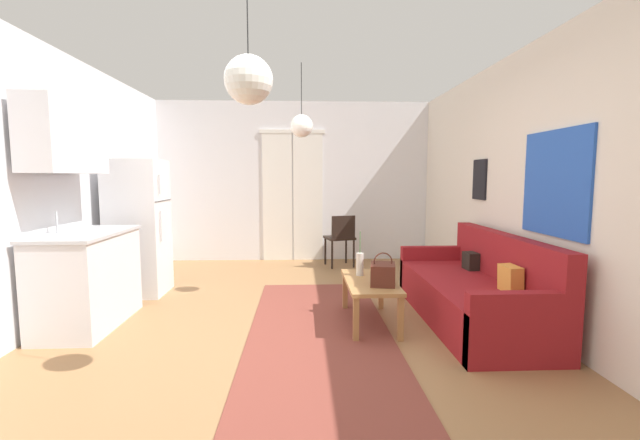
{
  "coord_description": "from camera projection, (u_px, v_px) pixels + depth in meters",
  "views": [
    {
      "loc": [
        0.12,
        -3.38,
        1.43
      ],
      "look_at": [
        0.33,
        1.3,
        0.94
      ],
      "focal_mm": 23.33,
      "sensor_mm": 36.0,
      "label": 1
    }
  ],
  "objects": [
    {
      "name": "wall_right",
      "position": [
        565.0,
        187.0,
        3.46
      ],
      "size": [
        0.12,
        7.59,
        2.67
      ],
      "color": "silver",
      "rests_on": "ground_plane"
    },
    {
      "name": "refrigerator",
      "position": [
        138.0,
        227.0,
        5.01
      ],
      "size": [
        0.64,
        0.6,
        1.63
      ],
      "color": "white",
      "rests_on": "ground_plane"
    },
    {
      "name": "accent_chair",
      "position": [
        341.0,
        236.0,
        6.55
      ],
      "size": [
        0.51,
        0.49,
        0.82
      ],
      "rotation": [
        0.0,
        0.0,
        3.4
      ],
      "color": "black",
      "rests_on": "ground_plane"
    },
    {
      "name": "bamboo_vase",
      "position": [
        360.0,
        264.0,
        4.2
      ],
      "size": [
        0.08,
        0.08,
        0.45
      ],
      "color": "beige",
      "rests_on": "coffee_table"
    },
    {
      "name": "coffee_table",
      "position": [
        370.0,
        286.0,
        4.03
      ],
      "size": [
        0.47,
        0.98,
        0.43
      ],
      "color": "#A87542",
      "rests_on": "ground_plane"
    },
    {
      "name": "wall_back",
      "position": [
        294.0,
        182.0,
        7.08
      ],
      "size": [
        4.73,
        0.13,
        2.67
      ],
      "color": "silver",
      "rests_on": "ground_plane"
    },
    {
      "name": "ground_plane",
      "position": [
        288.0,
        352.0,
        3.5
      ],
      "size": [
        5.13,
        7.99,
        0.1
      ],
      "primitive_type": "cube",
      "color": "#996D44"
    },
    {
      "name": "pendant_lamp_far",
      "position": [
        302.0,
        126.0,
        4.63
      ],
      "size": [
        0.25,
        0.25,
        0.81
      ],
      "color": "black"
    },
    {
      "name": "area_rug",
      "position": [
        319.0,
        332.0,
        3.82
      ],
      "size": [
        1.28,
        3.31,
        0.01
      ],
      "primitive_type": "cube",
      "color": "brown",
      "rests_on": "ground_plane"
    },
    {
      "name": "kitchen_counter",
      "position": [
        82.0,
        242.0,
        3.92
      ],
      "size": [
        0.61,
        1.13,
        2.11
      ],
      "color": "silver",
      "rests_on": "ground_plane"
    },
    {
      "name": "couch",
      "position": [
        477.0,
        294.0,
        4.09
      ],
      "size": [
        0.85,
        2.12,
        0.87
      ],
      "color": "maroon",
      "rests_on": "ground_plane"
    },
    {
      "name": "pendant_lamp_near",
      "position": [
        249.0,
        80.0,
        2.54
      ],
      "size": [
        0.3,
        0.3,
        0.81
      ],
      "color": "black"
    },
    {
      "name": "handbag",
      "position": [
        383.0,
        274.0,
        3.84
      ],
      "size": [
        0.27,
        0.31,
        0.3
      ],
      "color": "#512319",
      "rests_on": "coffee_table"
    }
  ]
}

